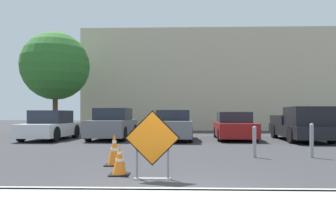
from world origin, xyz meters
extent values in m
plane|color=#333335|center=(0.00, 10.00, 0.00)|extent=(96.00, 96.00, 0.00)
cube|color=#999993|center=(0.00, 0.00, 0.07)|extent=(29.88, 0.20, 0.14)
cube|color=black|center=(-0.44, 1.39, 0.83)|extent=(1.10, 0.02, 1.10)
cube|color=orange|center=(-0.44, 1.37, 0.83)|extent=(1.04, 0.02, 1.04)
cube|color=slate|center=(-0.44, 1.43, 0.01)|extent=(0.74, 0.20, 0.02)
cube|color=slate|center=(-0.76, 1.43, 0.42)|extent=(0.04, 0.04, 0.83)
cube|color=slate|center=(-0.13, 1.43, 0.42)|extent=(0.04, 0.04, 0.83)
cube|color=black|center=(-1.18, 1.83, 0.01)|extent=(0.41, 0.41, 0.03)
cone|color=orange|center=(-1.18, 1.83, 0.34)|extent=(0.30, 0.30, 0.62)
cylinder|color=white|center=(-1.18, 1.83, 0.48)|extent=(0.10, 0.10, 0.06)
cylinder|color=white|center=(-1.18, 1.83, 0.33)|extent=(0.17, 0.17, 0.06)
cube|color=black|center=(-1.55, 3.14, 0.01)|extent=(0.45, 0.45, 0.03)
cone|color=orange|center=(-1.55, 3.14, 0.42)|extent=(0.34, 0.34, 0.79)
cylinder|color=white|center=(-1.55, 3.14, 0.60)|extent=(0.11, 0.11, 0.07)
cylinder|color=white|center=(-1.55, 3.14, 0.41)|extent=(0.19, 0.19, 0.07)
cube|color=silver|center=(-6.34, 11.09, 0.51)|extent=(2.02, 4.16, 0.63)
cube|color=#1E232D|center=(-6.34, 11.19, 1.15)|extent=(1.68, 1.96, 0.64)
cylinder|color=black|center=(-5.59, 9.78, 0.36)|extent=(0.24, 0.73, 0.72)
cylinder|color=black|center=(-7.24, 9.88, 0.36)|extent=(0.24, 0.73, 0.72)
cylinder|color=black|center=(-5.45, 12.30, 0.36)|extent=(0.24, 0.73, 0.72)
cylinder|color=black|center=(-7.10, 12.39, 0.36)|extent=(0.24, 0.73, 0.72)
cube|color=slate|center=(-3.26, 11.41, 0.59)|extent=(2.05, 4.18, 0.79)
cube|color=#1E232D|center=(-3.25, 11.51, 1.29)|extent=(1.72, 1.96, 0.60)
cylinder|color=black|center=(-2.48, 10.10, 0.36)|extent=(0.24, 0.73, 0.72)
cylinder|color=black|center=(-4.17, 10.18, 0.36)|extent=(0.24, 0.73, 0.72)
cylinder|color=black|center=(-2.35, 12.63, 0.36)|extent=(0.24, 0.73, 0.72)
cylinder|color=black|center=(-4.04, 12.72, 0.36)|extent=(0.24, 0.73, 0.72)
cube|color=slate|center=(-0.18, 11.08, 0.58)|extent=(1.86, 4.21, 0.78)
cube|color=#1E232D|center=(-0.17, 11.19, 1.23)|extent=(1.61, 1.95, 0.51)
cylinder|color=black|center=(0.63, 9.77, 0.35)|extent=(0.21, 0.71, 0.70)
cylinder|color=black|center=(-1.02, 9.80, 0.35)|extent=(0.21, 0.71, 0.70)
cylinder|color=black|center=(0.67, 12.36, 0.35)|extent=(0.21, 0.71, 0.70)
cylinder|color=black|center=(-0.98, 12.39, 0.35)|extent=(0.21, 0.71, 0.70)
cube|color=maroon|center=(2.91, 11.60, 0.51)|extent=(2.00, 4.43, 0.69)
cube|color=#1E232D|center=(2.91, 11.71, 1.12)|extent=(1.68, 2.07, 0.54)
cylinder|color=black|center=(3.68, 10.22, 0.30)|extent=(0.23, 0.62, 0.61)
cylinder|color=black|center=(2.02, 10.29, 0.30)|extent=(0.23, 0.62, 0.61)
cylinder|color=black|center=(3.80, 12.91, 0.30)|extent=(0.23, 0.62, 0.61)
cylinder|color=black|center=(2.14, 12.99, 0.30)|extent=(0.23, 0.62, 0.61)
cube|color=black|center=(5.99, 10.96, 0.49)|extent=(2.13, 5.30, 0.55)
cube|color=black|center=(5.93, 9.79, 1.19)|extent=(1.82, 2.17, 0.85)
cube|color=black|center=(6.11, 13.20, 0.99)|extent=(1.76, 0.19, 0.45)
cube|color=black|center=(6.93, 11.95, 0.99)|extent=(0.23, 2.50, 0.45)
cube|color=black|center=(5.17, 12.05, 0.99)|extent=(0.23, 2.50, 0.45)
cylinder|color=black|center=(6.77, 9.36, 0.40)|extent=(0.28, 0.81, 0.80)
cylinder|color=black|center=(5.06, 9.44, 0.40)|extent=(0.28, 0.81, 0.80)
cylinder|color=black|center=(6.93, 12.48, 0.40)|extent=(0.28, 0.81, 0.80)
cylinder|color=black|center=(5.22, 12.56, 0.40)|extent=(0.28, 0.81, 0.80)
cylinder|color=gray|center=(2.35, 4.74, 0.44)|extent=(0.11, 0.11, 0.89)
sphere|color=gray|center=(2.35, 4.74, 0.89)|extent=(0.12, 0.12, 0.12)
cylinder|color=gray|center=(4.04, 4.74, 0.48)|extent=(0.11, 0.11, 0.97)
sphere|color=gray|center=(4.04, 4.74, 0.97)|extent=(0.12, 0.12, 0.12)
cube|color=beige|center=(3.34, 22.45, 3.97)|extent=(21.69, 5.00, 7.93)
cylinder|color=#513823|center=(-7.88, 15.78, 1.37)|extent=(0.32, 0.32, 2.75)
sphere|color=#2D6B28|center=(-7.88, 15.78, 4.39)|extent=(4.37, 4.37, 4.37)
camera|label=1|loc=(0.07, -5.12, 1.32)|focal=35.00mm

